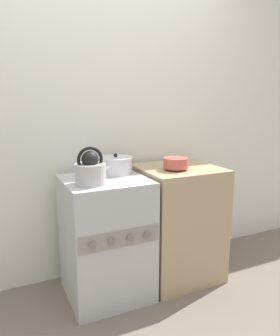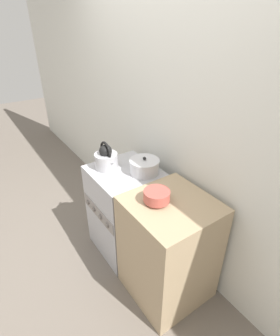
{
  "view_description": "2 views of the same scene",
  "coord_description": "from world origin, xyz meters",
  "px_view_note": "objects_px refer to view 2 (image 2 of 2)",
  "views": [
    {
      "loc": [
        -0.69,
        -1.77,
        1.39
      ],
      "look_at": [
        0.26,
        0.25,
        0.91
      ],
      "focal_mm": 35.0,
      "sensor_mm": 36.0,
      "label": 1
    },
    {
      "loc": [
        1.64,
        -0.69,
        1.97
      ],
      "look_at": [
        0.22,
        0.28,
        0.98
      ],
      "focal_mm": 28.0,
      "sensor_mm": 36.0,
      "label": 2
    }
  ],
  "objects_px": {
    "cooking_pot": "(144,166)",
    "enamel_bowl": "(157,196)",
    "kettle": "(106,158)",
    "stove": "(125,210)"
  },
  "relations": [
    {
      "from": "kettle",
      "to": "cooking_pot",
      "type": "distance_m",
      "value": 0.33
    },
    {
      "from": "stove",
      "to": "enamel_bowl",
      "type": "relative_size",
      "value": 4.74
    },
    {
      "from": "kettle",
      "to": "enamel_bowl",
      "type": "height_order",
      "value": "kettle"
    },
    {
      "from": "stove",
      "to": "kettle",
      "type": "xyz_separation_m",
      "value": [
        -0.12,
        -0.1,
        0.52
      ]
    },
    {
      "from": "cooking_pot",
      "to": "stove",
      "type": "bearing_deg",
      "value": -136.34
    },
    {
      "from": "stove",
      "to": "cooking_pot",
      "type": "height_order",
      "value": "cooking_pot"
    },
    {
      "from": "kettle",
      "to": "cooking_pot",
      "type": "bearing_deg",
      "value": 40.98
    },
    {
      "from": "kettle",
      "to": "cooking_pot",
      "type": "relative_size",
      "value": 0.97
    },
    {
      "from": "stove",
      "to": "kettle",
      "type": "distance_m",
      "value": 0.54
    },
    {
      "from": "cooking_pot",
      "to": "enamel_bowl",
      "type": "relative_size",
      "value": 1.37
    }
  ]
}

